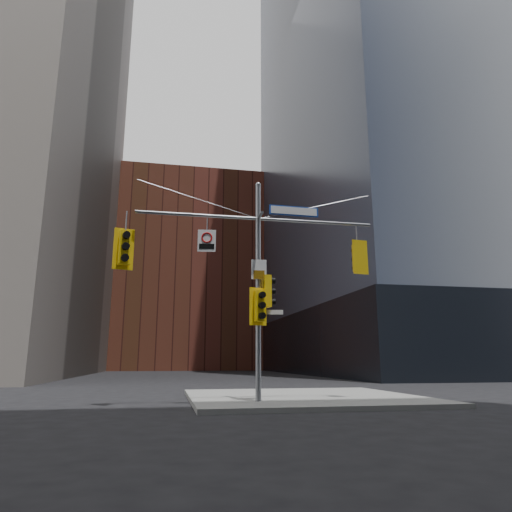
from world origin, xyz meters
name	(u,v)px	position (x,y,z in m)	size (l,w,h in m)	color
ground	(273,414)	(0.00, 0.00, 0.00)	(160.00, 160.00, 0.00)	black
sidewalk_corner	(302,398)	(2.00, 4.00, 0.07)	(8.00, 8.00, 0.15)	gray
tower_ne	(428,8)	(28.00, 32.00, 45.00)	(36.00, 36.00, 90.00)	#93979D
podium_ne	(461,344)	(28.00, 32.00, 3.00)	(36.40, 36.40, 6.00)	black
brick_midrise	(188,276)	(0.00, 58.00, 14.00)	(26.00, 20.00, 28.00)	brown
signal_assembly	(258,265)	(0.00, 1.99, 4.42)	(8.00, 0.80, 7.30)	gray
traffic_light_west_arm	(125,248)	(-4.26, 2.01, 4.80)	(0.62, 0.58, 1.33)	yellow
traffic_light_east_arm	(358,258)	(3.49, 1.99, 4.80)	(0.56, 0.48, 1.18)	yellow
traffic_light_pole_side	(268,291)	(0.32, 2.00, 3.56)	(0.42, 0.36, 1.04)	yellow
traffic_light_pole_front	(260,306)	(0.00, 1.73, 3.04)	(0.57, 0.51, 1.20)	yellow
street_sign_blade	(294,211)	(1.25, 2.00, 6.35)	(1.74, 0.09, 0.34)	#11359E
regulatory_sign_arm	(207,240)	(-1.70, 1.97, 5.17)	(0.58, 0.12, 0.73)	silver
regulatory_sign_pole	(259,270)	(0.00, 1.88, 4.23)	(0.49, 0.07, 0.65)	silver
street_blade_ew	(272,312)	(0.45, 2.00, 2.88)	(0.72, 0.12, 0.14)	silver
street_blade_ns	(256,313)	(0.00, 2.45, 2.90)	(0.05, 0.67, 0.13)	#145926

